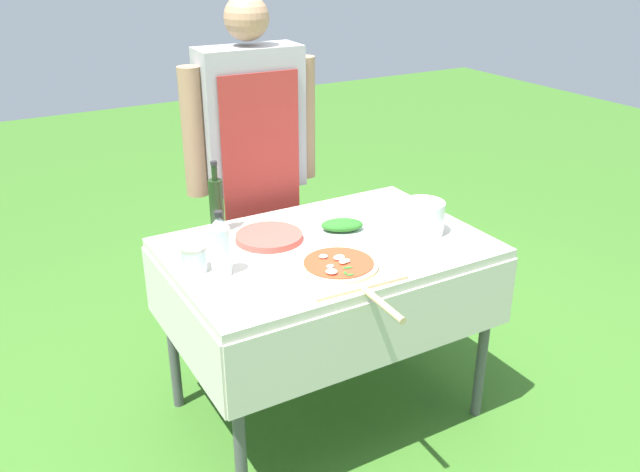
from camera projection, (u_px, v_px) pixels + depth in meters
The scene contains 10 objects.
ground_plane at pixel (326, 408), 2.94m from camera, with size 12.00×12.00×0.00m, color #386B23.
prep_table at pixel (326, 265), 2.66m from camera, with size 1.22×0.83×0.79m.
person_cook at pixel (252, 154), 3.03m from camera, with size 0.62×0.22×1.66m.
pizza_on_peel at pixel (340, 268), 2.41m from camera, with size 0.37×0.60×0.05m.
oil_bottle at pixel (216, 204), 2.69m from camera, with size 0.06×0.06×0.29m.
water_bottle at pixel (220, 245), 2.35m from camera, with size 0.07×0.07×0.24m.
herb_container at pixel (342, 226), 2.72m from camera, with size 0.23×0.19×0.05m.
mixing_tub at pixel (423, 217), 2.69m from camera, with size 0.17×0.17×0.13m, color silver.
plate_stack at pixel (269, 237), 2.65m from camera, with size 0.27×0.27×0.02m.
sauce_jar at pixel (194, 260), 2.40m from camera, with size 0.09×0.09×0.10m.
Camera 1 is at (-1.21, -2.05, 1.89)m, focal length 38.00 mm.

